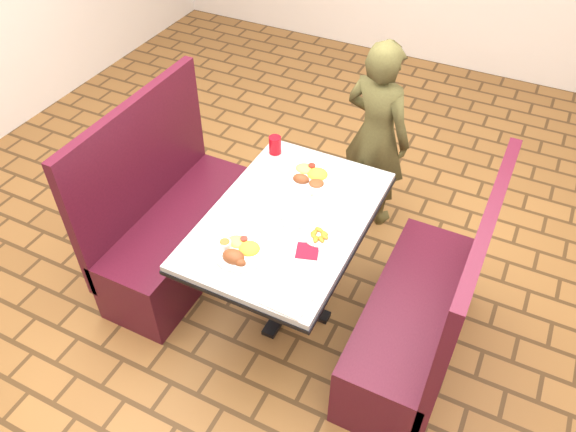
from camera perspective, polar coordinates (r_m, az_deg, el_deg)
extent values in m
plane|color=#946130|center=(3.54, 0.00, -8.91)|extent=(7.00, 7.00, 0.00)
cube|color=#AEB1B3|center=(3.00, 0.00, -0.24)|extent=(0.80, 1.20, 0.03)
cube|color=black|center=(3.02, 0.00, -0.62)|extent=(0.81, 1.21, 0.02)
cylinder|color=black|center=(3.27, 0.00, -5.04)|extent=(0.10, 0.10, 0.69)
cube|color=black|center=(3.53, 0.00, -8.76)|extent=(0.55, 0.08, 0.03)
cube|color=black|center=(3.53, 0.00, -8.76)|extent=(0.08, 0.55, 0.03)
cube|color=#4D1121|center=(3.66, -10.59, -2.46)|extent=(0.45, 1.20, 0.45)
cube|color=#4D1121|center=(3.46, -14.58, 4.26)|extent=(0.06, 1.20, 0.95)
cube|color=#4D1121|center=(3.24, 12.21, -10.89)|extent=(0.45, 1.20, 0.45)
cube|color=#4D1121|center=(2.86, 17.78, -6.62)|extent=(0.06, 1.20, 0.95)
imported|color=brown|center=(3.76, 8.96, 8.06)|extent=(0.56, 0.44, 1.34)
cylinder|color=white|center=(2.80, -4.82, -3.71)|extent=(0.27, 0.27, 0.02)
ellipsoid|color=gold|center=(2.79, -3.98, -3.00)|extent=(0.11, 0.11, 0.05)
ellipsoid|color=#A6CF53|center=(2.83, -5.21, -2.39)|extent=(0.11, 0.09, 0.03)
cylinder|color=red|center=(2.83, -4.50, -2.29)|extent=(0.04, 0.04, 0.01)
ellipsoid|color=brown|center=(2.74, -5.61, -3.79)|extent=(0.12, 0.09, 0.07)
ellipsoid|color=brown|center=(2.73, -4.94, -4.48)|extent=(0.06, 0.05, 0.04)
cylinder|color=white|center=(2.81, -6.43, -2.90)|extent=(0.06, 0.06, 0.04)
cylinder|color=brown|center=(2.79, -6.45, -2.63)|extent=(0.05, 0.05, 0.00)
cylinder|color=white|center=(3.22, 2.22, 3.90)|extent=(0.29, 0.29, 0.02)
ellipsoid|color=gold|center=(3.22, 3.04, 4.60)|extent=(0.12, 0.12, 0.05)
ellipsoid|color=#A6CF53|center=(3.26, 1.77, 5.07)|extent=(0.12, 0.10, 0.04)
cylinder|color=red|center=(3.27, 2.44, 5.16)|extent=(0.04, 0.04, 0.01)
ellipsoid|color=brown|center=(3.16, 2.92, 3.54)|extent=(0.09, 0.09, 0.03)
ellipsoid|color=brown|center=(3.18, 1.34, 4.09)|extent=(0.10, 0.07, 0.06)
cylinder|color=white|center=(2.88, 3.18, -2.07)|extent=(0.16, 0.16, 0.01)
cube|color=maroon|center=(2.81, 1.98, -3.57)|extent=(0.14, 0.14, 0.00)
cube|color=silver|center=(2.81, 3.26, -3.45)|extent=(0.07, 0.12, 0.00)
cylinder|color=#B40C16|center=(3.40, -1.33, 7.22)|extent=(0.07, 0.07, 0.11)
cube|color=white|center=(2.60, -0.21, -8.46)|extent=(0.22, 0.17, 0.01)
cube|color=silver|center=(2.77, -4.20, -4.41)|extent=(0.08, 0.13, 0.00)
cube|color=#B8B9BD|center=(2.78, -5.04, -4.16)|extent=(0.07, 0.15, 0.00)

